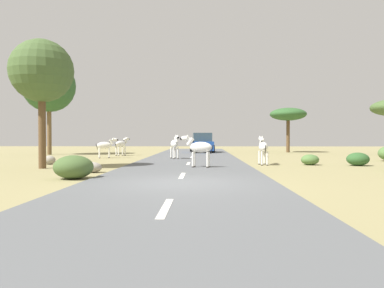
# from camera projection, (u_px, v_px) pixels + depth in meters

# --- Properties ---
(ground_plane) EXTENTS (90.00, 90.00, 0.00)m
(ground_plane) POSITION_uv_depth(u_px,v_px,m) (181.00, 184.00, 11.18)
(ground_plane) COLOR #8E8456
(road) EXTENTS (6.00, 64.00, 0.05)m
(road) POSITION_uv_depth(u_px,v_px,m) (179.00, 183.00, 11.18)
(road) COLOR #56595B
(road) RESTS_ON ground_plane
(lane_markings) EXTENTS (0.16, 56.00, 0.01)m
(lane_markings) POSITION_uv_depth(u_px,v_px,m) (176.00, 187.00, 10.18)
(lane_markings) COLOR silver
(lane_markings) RESTS_ON road
(zebra_0) EXTENTS (0.76, 1.58, 1.54)m
(zebra_0) POSITION_uv_depth(u_px,v_px,m) (175.00, 144.00, 23.41)
(zebra_0) COLOR silver
(zebra_0) RESTS_ON road
(zebra_1) EXTENTS (1.04, 1.37, 1.45)m
(zebra_1) POSITION_uv_depth(u_px,v_px,m) (121.00, 144.00, 28.19)
(zebra_1) COLOR silver
(zebra_1) RESTS_ON ground_plane
(zebra_2) EXTENTS (1.44, 0.72, 1.41)m
(zebra_2) POSITION_uv_depth(u_px,v_px,m) (106.00, 146.00, 25.01)
(zebra_2) COLOR silver
(zebra_2) RESTS_ON ground_plane
(zebra_3) EXTENTS (1.56, 0.63, 1.49)m
(zebra_3) POSITION_uv_depth(u_px,v_px,m) (199.00, 148.00, 16.84)
(zebra_3) COLOR silver
(zebra_3) RESTS_ON road
(zebra_4) EXTENTS (0.46, 1.60, 1.51)m
(zebra_4) POSITION_uv_depth(u_px,v_px,m) (263.00, 147.00, 18.91)
(zebra_4) COLOR silver
(zebra_4) RESTS_ON ground_plane
(car_0) EXTENTS (2.26, 4.46, 1.74)m
(car_0) POSITION_uv_depth(u_px,v_px,m) (202.00, 143.00, 33.47)
(car_0) COLOR #1E479E
(car_0) RESTS_ON road
(tree_0) EXTENTS (4.17, 4.17, 7.61)m
(tree_0) POSITION_uv_depth(u_px,v_px,m) (49.00, 86.00, 29.73)
(tree_0) COLOR brown
(tree_0) RESTS_ON ground_plane
(tree_2) EXTENTS (2.82, 2.82, 5.82)m
(tree_2) POSITION_uv_depth(u_px,v_px,m) (42.00, 72.00, 16.71)
(tree_2) COLOR brown
(tree_2) RESTS_ON ground_plane
(tree_3) EXTENTS (3.34, 3.34, 4.11)m
(tree_3) POSITION_uv_depth(u_px,v_px,m) (288.00, 115.00, 34.23)
(tree_3) COLOR brown
(tree_3) RESTS_ON ground_plane
(bush_1) EXTENTS (1.09, 0.98, 0.66)m
(bush_1) POSITION_uv_depth(u_px,v_px,m) (358.00, 159.00, 18.35)
(bush_1) COLOR #2D5628
(bush_1) RESTS_ON ground_plane
(bush_2) EXTENTS (0.90, 0.81, 0.54)m
(bush_2) POSITION_uv_depth(u_px,v_px,m) (310.00, 160.00, 18.83)
(bush_2) COLOR #4C7038
(bush_2) RESTS_ON ground_plane
(bush_4) EXTENTS (1.35, 1.21, 0.81)m
(bush_4) POSITION_uv_depth(u_px,v_px,m) (73.00, 167.00, 12.59)
(bush_4) COLOR #425B2D
(bush_4) RESTS_ON ground_plane
(rock_1) EXTENTS (0.61, 0.49, 0.46)m
(rock_1) POSITION_uv_depth(u_px,v_px,m) (50.00, 160.00, 19.20)
(rock_1) COLOR gray
(rock_1) RESTS_ON ground_plane
(rock_2) EXTENTS (0.71, 0.56, 0.42)m
(rock_2) POSITION_uv_depth(u_px,v_px,m) (93.00, 167.00, 14.82)
(rock_2) COLOR gray
(rock_2) RESTS_ON ground_plane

